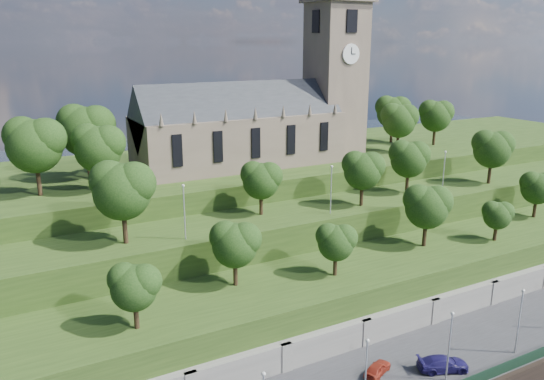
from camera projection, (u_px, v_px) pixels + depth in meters
promenade at (434, 365)px, 55.91m from camera, size 160.00×12.00×2.00m
fence at (476, 379)px, 50.89m from camera, size 160.00×0.10×1.20m
retaining_wall at (397, 326)px, 60.58m from camera, size 160.00×2.10×5.00m
embankment_lower at (365, 293)px, 65.30m from camera, size 160.00×12.00×8.00m
embankment_upper at (317, 248)px, 74.10m from camera, size 160.00×10.00×12.00m
hilltop at (251, 200)px, 91.54m from camera, size 160.00×32.00×15.00m
church at (266, 116)px, 84.44m from camera, size 38.60×12.35×27.60m
trees_lower at (385, 220)px, 64.64m from camera, size 66.97×8.64×8.30m
trees_upper at (335, 167)px, 71.01m from camera, size 64.17×8.28×9.50m
trees_hilltop at (237, 126)px, 81.00m from camera, size 76.12×16.01×10.63m
lamp_posts_promenade at (450, 341)px, 50.60m from camera, size 60.36×0.36×7.40m
lamp_posts_upper at (331, 185)px, 68.90m from camera, size 40.36×0.36×6.55m
car_left at (377, 368)px, 52.55m from camera, size 3.92×2.81×1.24m
car_right at (443, 364)px, 53.10m from camera, size 5.54×3.90×1.49m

